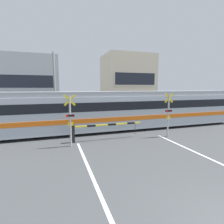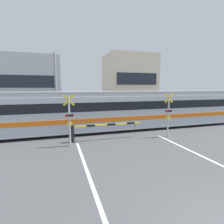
% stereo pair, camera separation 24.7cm
% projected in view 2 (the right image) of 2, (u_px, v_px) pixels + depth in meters
% --- Properties ---
extents(rail_track_near, '(50.00, 0.10, 0.08)m').
position_uv_depth(rail_track_near, '(111.00, 131.00, 13.92)').
color(rail_track_near, '#5B564C').
rests_on(rail_track_near, ground_plane).
extents(rail_track_far, '(50.00, 0.10, 0.08)m').
position_uv_depth(rail_track_far, '(107.00, 127.00, 15.28)').
color(rail_track_far, '#5B564C').
rests_on(rail_track_far, ground_plane).
extents(road_stripe_left, '(0.14, 12.58, 0.01)m').
position_uv_depth(road_stripe_left, '(101.00, 209.00, 5.02)').
color(road_stripe_left, white).
rests_on(road_stripe_left, ground_plane).
extents(commuter_train, '(20.88, 3.05, 3.18)m').
position_uv_depth(commuter_train, '(124.00, 109.00, 14.76)').
color(commuter_train, '#ADB7C1').
rests_on(commuter_train, ground_plane).
extents(crossing_barrier_near, '(4.81, 0.20, 1.14)m').
position_uv_depth(crossing_barrier_near, '(93.00, 129.00, 11.47)').
color(crossing_barrier_near, black).
rests_on(crossing_barrier_near, ground_plane).
extents(crossing_barrier_far, '(4.81, 0.20, 1.14)m').
position_uv_depth(crossing_barrier_far, '(117.00, 114.00, 18.12)').
color(crossing_barrier_far, black).
rests_on(crossing_barrier_far, ground_plane).
extents(crossing_signal_left, '(0.68, 0.15, 3.10)m').
position_uv_depth(crossing_signal_left, '(69.00, 118.00, 10.25)').
color(crossing_signal_left, '#B2B2B7').
rests_on(crossing_signal_left, ground_plane).
extents(crossing_signal_right, '(0.68, 0.15, 3.10)m').
position_uv_depth(crossing_signal_right, '(168.00, 113.00, 12.23)').
color(crossing_signal_right, '#B2B2B7').
rests_on(crossing_signal_right, ground_plane).
extents(pedestrian, '(0.38, 0.23, 1.74)m').
position_uv_depth(pedestrian, '(90.00, 110.00, 19.90)').
color(pedestrian, brown).
rests_on(pedestrian, ground_plane).
extents(building_left_of_street, '(7.77, 6.22, 7.72)m').
position_uv_depth(building_left_of_street, '(32.00, 85.00, 24.53)').
color(building_left_of_street, '#B2B7BC').
rests_on(building_left_of_street, ground_plane).
extents(building_right_of_street, '(7.65, 6.22, 8.71)m').
position_uv_depth(building_right_of_street, '(129.00, 82.00, 28.79)').
color(building_right_of_street, beige).
rests_on(building_right_of_street, ground_plane).
extents(utility_pole_streetside, '(0.22, 0.22, 7.09)m').
position_uv_depth(utility_pole_streetside, '(56.00, 87.00, 18.36)').
color(utility_pole_streetside, gray).
rests_on(utility_pole_streetside, ground_plane).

